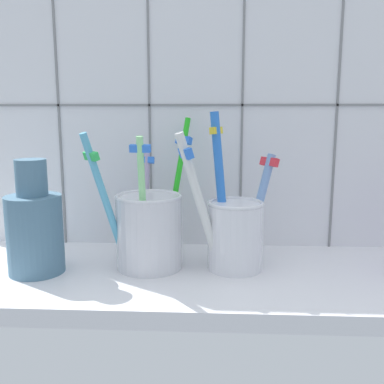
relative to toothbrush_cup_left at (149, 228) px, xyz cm
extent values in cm
cube|color=silver|center=(5.31, -1.37, -6.02)|extent=(64.00, 22.00, 2.00)
cube|color=white|center=(5.31, 10.63, 15.48)|extent=(64.00, 2.00, 45.00)
cube|color=gray|center=(-13.89, 9.53, 15.48)|extent=(0.30, 0.20, 45.00)
cube|color=gray|center=(-1.09, 9.53, 15.48)|extent=(0.30, 0.20, 45.00)
cube|color=gray|center=(11.71, 9.53, 15.48)|extent=(0.30, 0.20, 45.00)
cube|color=gray|center=(24.51, 9.53, 15.48)|extent=(0.30, 0.20, 45.00)
cube|color=gray|center=(5.31, 9.53, 14.91)|extent=(64.00, 0.20, 0.30)
cylinder|color=silver|center=(0.07, -0.07, -0.57)|extent=(8.02, 8.02, 8.90)
torus|color=silver|center=(0.07, -0.07, 3.89)|extent=(8.12, 8.12, 0.50)
cylinder|color=green|center=(3.01, 4.62, 4.25)|extent=(3.71, 6.95, 18.00)
cube|color=blue|center=(3.89, 6.55, 10.22)|extent=(2.36, 1.90, 1.19)
cylinder|color=#54ABD0|center=(-4.55, -2.35, 3.52)|extent=(4.91, 4.70, 16.54)
cube|color=green|center=(-5.77, -3.50, 9.10)|extent=(2.38, 2.45, 1.06)
cylinder|color=#A895BB|center=(-1.04, 4.09, 2.36)|extent=(0.97, 5.34, 14.21)
cube|color=blue|center=(-1.00, 5.73, 7.68)|extent=(1.99, 0.90, 0.98)
cylinder|color=#97E795|center=(-0.22, -2.69, 3.35)|extent=(0.91, 2.86, 16.04)
cube|color=blue|center=(-0.25, -3.51, 9.96)|extent=(2.35, 0.83, 0.91)
cylinder|color=white|center=(10.56, -0.07, -0.93)|extent=(6.63, 6.63, 8.17)
torus|color=silver|center=(10.56, -0.07, 3.16)|extent=(6.80, 6.80, 0.50)
cylinder|color=blue|center=(8.77, 1.03, 4.68)|extent=(3.20, 2.50, 18.71)
cube|color=yellow|center=(8.13, 1.41, 11.76)|extent=(1.70, 2.17, 0.90)
cylinder|color=silver|center=(6.40, -2.22, 3.53)|extent=(6.04, 3.82, 16.62)
cube|color=blue|center=(4.80, -3.06, 9.43)|extent=(2.01, 2.56, 1.33)
cylinder|color=#7399D1|center=(13.36, 1.61, 2.06)|extent=(4.89, 4.41, 13.69)
cube|color=#E5333F|center=(14.78, 2.84, 7.86)|extent=(2.38, 2.56, 1.16)
cylinder|color=slate|center=(-13.21, -2.50, -0.35)|extent=(6.52, 6.52, 9.34)
cylinder|color=slate|center=(-13.21, -2.50, 6.46)|extent=(3.58, 3.58, 4.27)
camera|label=1|loc=(7.94, -50.82, 13.78)|focal=40.36mm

